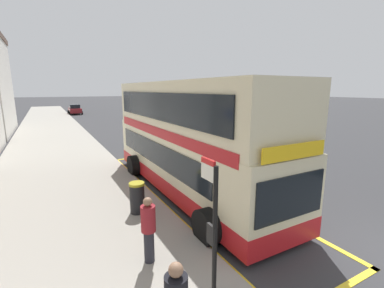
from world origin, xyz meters
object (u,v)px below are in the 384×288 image
at_px(parked_car_maroon_distant, 75,109).
at_px(pedestrian_waiting_near_sign, 148,227).
at_px(litter_bin, 137,198).
at_px(double_decker_bus, 188,141).
at_px(bus_stop_sign, 213,221).

bearing_deg(parked_car_maroon_distant, pedestrian_waiting_near_sign, -91.85).
distance_m(parked_car_maroon_distant, pedestrian_waiting_near_sign, 43.23).
distance_m(parked_car_maroon_distant, litter_bin, 40.60).
xyz_separation_m(parked_car_maroon_distant, pedestrian_waiting_near_sign, (-2.60, -43.15, 0.20)).
relative_size(double_decker_bus, parked_car_maroon_distant, 2.50).
xyz_separation_m(bus_stop_sign, parked_car_maroon_distant, (1.91, 44.77, -0.95)).
xyz_separation_m(double_decker_bus, bus_stop_sign, (-2.41, -5.53, -0.32)).
distance_m(double_decker_bus, pedestrian_waiting_near_sign, 5.10).
bearing_deg(bus_stop_sign, double_decker_bus, 66.43).
bearing_deg(pedestrian_waiting_near_sign, bus_stop_sign, -67.09).
height_order(double_decker_bus, parked_car_maroon_distant, double_decker_bus).
relative_size(pedestrian_waiting_near_sign, litter_bin, 1.56).
distance_m(pedestrian_waiting_near_sign, litter_bin, 2.69).
height_order(pedestrian_waiting_near_sign, litter_bin, pedestrian_waiting_near_sign).
height_order(bus_stop_sign, litter_bin, bus_stop_sign).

